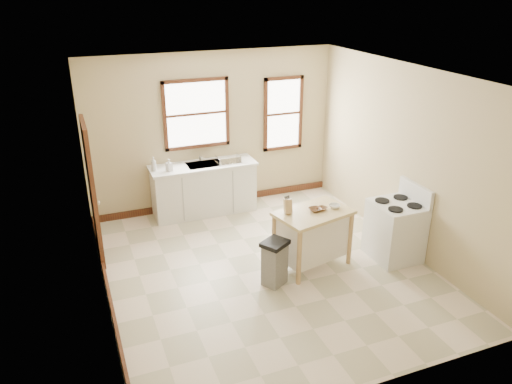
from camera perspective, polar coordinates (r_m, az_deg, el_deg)
floor at (r=7.37m, az=1.22°, el=-8.77°), size 5.00×5.00×0.00m
ceiling at (r=6.35m, az=1.44°, el=13.21°), size 5.00×5.00×0.00m
wall_back at (r=8.97m, az=-4.90°, el=6.91°), size 4.50×0.04×2.80m
wall_left at (r=6.28m, az=-17.98°, el=-1.47°), size 0.04×5.00×2.80m
wall_right at (r=7.83m, az=16.72°, el=3.57°), size 0.04×5.00×2.80m
window_main at (r=8.78m, az=-6.83°, el=8.85°), size 1.17×0.06×1.22m
window_side at (r=9.35m, az=3.12°, el=8.92°), size 0.77×0.06×1.37m
door_left at (r=7.62m, az=-18.19°, el=-0.01°), size 0.06×0.90×2.10m
baseboard_back at (r=9.40m, az=-4.57°, el=-1.00°), size 4.50×0.04×0.12m
baseboard_left at (r=6.92m, az=-16.35°, el=-11.57°), size 0.04×5.00×0.12m
sink_counter at (r=8.93m, az=-5.98°, el=0.40°), size 1.86×0.62×0.92m
faucet at (r=8.89m, az=-6.45°, el=4.20°), size 0.03×0.03×0.22m
soap_bottle_a at (r=8.55m, az=-11.62°, el=3.17°), size 0.11×0.11×0.24m
soap_bottle_b at (r=8.51m, az=-9.92°, el=3.07°), size 0.12×0.12×0.21m
dish_rack at (r=8.81m, az=-3.18°, el=3.73°), size 0.49×0.41×0.10m
kitchen_island at (r=7.30m, az=6.45°, el=-5.31°), size 1.18×0.90×0.87m
knife_block at (r=6.99m, az=3.66°, el=-1.68°), size 0.11×0.11×0.20m
pepper_grinder at (r=7.07m, az=3.93°, el=-1.59°), size 0.06×0.06×0.15m
bowl_a at (r=7.12m, az=6.76°, el=-2.02°), size 0.18×0.18×0.04m
bowl_b at (r=7.18m, az=7.58°, el=-1.88°), size 0.19×0.19×0.04m
bowl_c at (r=7.25m, az=8.97°, el=-1.62°), size 0.20×0.20×0.05m
trash_bin at (r=6.88m, az=2.14°, el=-8.09°), size 0.44×0.42×0.66m
gas_stove at (r=7.68m, az=15.68°, el=-3.39°), size 0.71×0.72×1.15m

